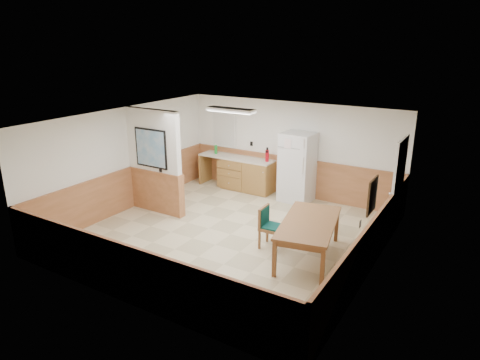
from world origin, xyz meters
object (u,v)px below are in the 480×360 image
Objects in this scene: dining_table at (309,226)px; dining_chair at (268,224)px; refrigerator at (297,167)px; soap_bottle at (216,149)px; fire_extinguisher at (267,155)px; dining_bench at (358,256)px.

dining_table is 2.44× the size of dining_chair.
refrigerator is 7.09× the size of soap_bottle.
refrigerator is at bearing 8.47° from fire_extinguisher.
soap_bottle reaches higher than dining_table.
soap_bottle reaches higher than dining_chair.
dining_table is at bearing -34.77° from soap_bottle.
refrigerator is 0.93m from fire_extinguisher.
soap_bottle is (-2.55, 0.06, 0.13)m from refrigerator.
dining_table is at bearing -36.63° from fire_extinguisher.
dining_chair is at bearing 167.68° from dining_table.
soap_bottle reaches higher than dining_bench.
refrigerator is at bearing -1.28° from soap_bottle.
soap_bottle is (-3.13, 2.77, 0.53)m from dining_chair.
dining_chair is at bearing 179.85° from dining_bench.
refrigerator reaches higher than fire_extinguisher.
refrigerator reaches higher than dining_chair.
fire_extinguisher is at bearing 141.90° from dining_bench.
fire_extinguisher is (-2.37, 2.80, 0.41)m from dining_table.
soap_bottle is at bearing -166.25° from fire_extinguisher.
refrigerator is 0.86× the size of dining_table.
dining_table is 1.04m from dining_bench.
fire_extinguisher is 1.52× the size of soap_bottle.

